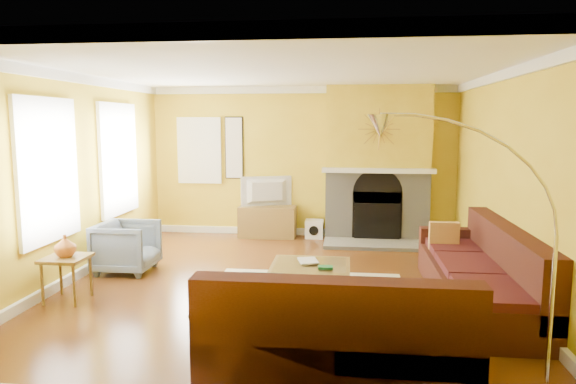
# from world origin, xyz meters

# --- Properties ---
(floor) EXTENTS (5.50, 6.00, 0.02)m
(floor) POSITION_xyz_m (0.00, 0.00, -0.01)
(floor) COLOR brown
(floor) RESTS_ON ground
(ceiling) EXTENTS (5.50, 6.00, 0.02)m
(ceiling) POSITION_xyz_m (0.00, 0.00, 2.71)
(ceiling) COLOR white
(ceiling) RESTS_ON ground
(wall_back) EXTENTS (5.50, 0.02, 2.70)m
(wall_back) POSITION_xyz_m (0.00, 3.01, 1.35)
(wall_back) COLOR gold
(wall_back) RESTS_ON ground
(wall_front) EXTENTS (5.50, 0.02, 2.70)m
(wall_front) POSITION_xyz_m (0.00, -3.01, 1.35)
(wall_front) COLOR gold
(wall_front) RESTS_ON ground
(wall_left) EXTENTS (0.02, 6.00, 2.70)m
(wall_left) POSITION_xyz_m (-2.76, 0.00, 1.35)
(wall_left) COLOR gold
(wall_left) RESTS_ON ground
(wall_right) EXTENTS (0.02, 6.00, 2.70)m
(wall_right) POSITION_xyz_m (2.76, 0.00, 1.35)
(wall_right) COLOR gold
(wall_right) RESTS_ON ground
(baseboard) EXTENTS (5.50, 6.00, 0.12)m
(baseboard) POSITION_xyz_m (0.00, 0.00, 0.06)
(baseboard) COLOR white
(baseboard) RESTS_ON floor
(crown_molding) EXTENTS (5.50, 6.00, 0.12)m
(crown_molding) POSITION_xyz_m (0.00, 0.00, 2.64)
(crown_molding) COLOR white
(crown_molding) RESTS_ON ceiling
(window_left_near) EXTENTS (0.06, 1.22, 1.72)m
(window_left_near) POSITION_xyz_m (-2.72, 1.30, 1.50)
(window_left_near) COLOR white
(window_left_near) RESTS_ON wall_left
(window_left_far) EXTENTS (0.06, 1.22, 1.72)m
(window_left_far) POSITION_xyz_m (-2.72, -0.60, 1.50)
(window_left_far) COLOR white
(window_left_far) RESTS_ON wall_left
(window_back) EXTENTS (0.82, 0.06, 1.22)m
(window_back) POSITION_xyz_m (-1.90, 2.96, 1.55)
(window_back) COLOR white
(window_back) RESTS_ON wall_back
(wall_art) EXTENTS (0.34, 0.04, 1.14)m
(wall_art) POSITION_xyz_m (-1.25, 2.97, 1.60)
(wall_art) COLOR white
(wall_art) RESTS_ON wall_back
(fireplace) EXTENTS (1.80, 0.40, 2.70)m
(fireplace) POSITION_xyz_m (1.35, 2.80, 1.35)
(fireplace) COLOR gray
(fireplace) RESTS_ON floor
(mantel) EXTENTS (1.92, 0.22, 0.08)m
(mantel) POSITION_xyz_m (1.35, 2.56, 1.25)
(mantel) COLOR white
(mantel) RESTS_ON fireplace
(hearth) EXTENTS (1.80, 0.70, 0.06)m
(hearth) POSITION_xyz_m (1.35, 2.25, 0.03)
(hearth) COLOR gray
(hearth) RESTS_ON floor
(sunburst) EXTENTS (0.70, 0.04, 0.70)m
(sunburst) POSITION_xyz_m (1.35, 2.57, 1.95)
(sunburst) COLOR olive
(sunburst) RESTS_ON fireplace
(rug) EXTENTS (2.40, 1.80, 0.02)m
(rug) POSITION_xyz_m (0.35, -0.30, 0.01)
(rug) COLOR beige
(rug) RESTS_ON floor
(sectional_sofa) EXTENTS (3.10, 3.70, 0.90)m
(sectional_sofa) POSITION_xyz_m (1.20, -0.85, 0.45)
(sectional_sofa) COLOR #431C15
(sectional_sofa) RESTS_ON floor
(coffee_table) EXTENTS (0.94, 0.94, 0.37)m
(coffee_table) POSITION_xyz_m (0.40, -0.35, 0.19)
(coffee_table) COLOR white
(coffee_table) RESTS_ON floor
(media_console) EXTENTS (1.02, 0.46, 0.56)m
(media_console) POSITION_xyz_m (-0.60, 2.75, 0.28)
(media_console) COLOR olive
(media_console) RESTS_ON floor
(tv) EXTENTS (0.92, 0.43, 0.54)m
(tv) POSITION_xyz_m (-0.60, 2.75, 0.83)
(tv) COLOR black
(tv) RESTS_ON media_console
(subwoofer) EXTENTS (0.32, 0.32, 0.32)m
(subwoofer) POSITION_xyz_m (0.25, 2.78, 0.16)
(subwoofer) COLOR white
(subwoofer) RESTS_ON floor
(armchair) EXTENTS (0.77, 0.75, 0.71)m
(armchair) POSITION_xyz_m (-2.20, 0.35, 0.35)
(armchair) COLOR slate
(armchair) RESTS_ON floor
(side_table) EXTENTS (0.48, 0.48, 0.52)m
(side_table) POSITION_xyz_m (-2.40, -0.85, 0.26)
(side_table) COLOR olive
(side_table) RESTS_ON floor
(vase) EXTENTS (0.25, 0.25, 0.26)m
(vase) POSITION_xyz_m (-2.40, -0.85, 0.65)
(vase) COLOR #C46A24
(vase) RESTS_ON side_table
(book) EXTENTS (0.29, 0.35, 0.03)m
(book) POSITION_xyz_m (0.26, -0.26, 0.39)
(book) COLOR white
(book) RESTS_ON coffee_table
(arc_lamp) EXTENTS (1.35, 0.36, 2.11)m
(arc_lamp) POSITION_xyz_m (1.73, -2.55, 1.06)
(arc_lamp) COLOR silver
(arc_lamp) RESTS_ON floor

